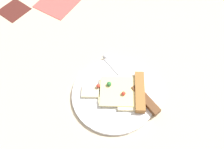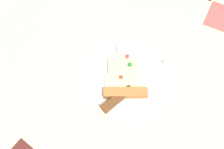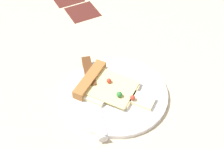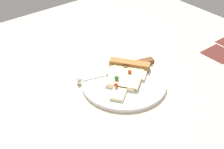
% 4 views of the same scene
% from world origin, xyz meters
% --- Properties ---
extents(ground_plane, '(1.30, 1.30, 0.03)m').
position_xyz_m(ground_plane, '(0.00, -0.00, -0.01)').
color(ground_plane, '#C6B293').
rests_on(ground_plane, ground).
extents(plate, '(0.24, 0.24, 0.01)m').
position_xyz_m(plate, '(-0.06, -0.06, 0.01)').
color(plate, silver).
rests_on(plate, ground_plane).
extents(pizza_slice, '(0.19, 0.17, 0.03)m').
position_xyz_m(pizza_slice, '(-0.08, -0.07, 0.02)').
color(pizza_slice, beige).
rests_on(pizza_slice, plate).
extents(knife, '(0.24, 0.09, 0.02)m').
position_xyz_m(knife, '(-0.10, -0.10, 0.02)').
color(knife, silver).
rests_on(knife, plate).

